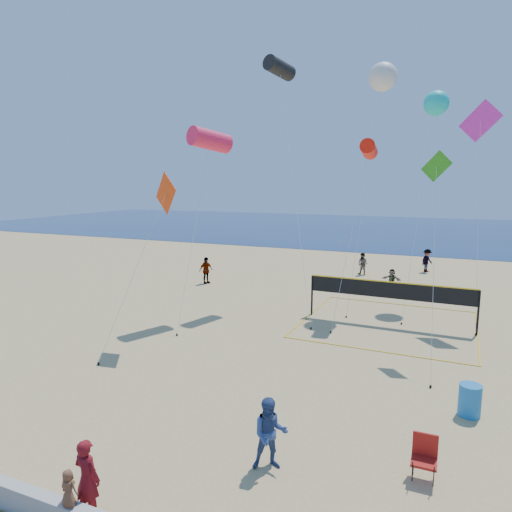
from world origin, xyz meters
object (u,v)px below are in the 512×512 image
at_px(woman, 87,478).
at_px(trash_barrel, 470,400).
at_px(camp_chair, 425,454).
at_px(volleyball_net, 390,295).

bearing_deg(woman, trash_barrel, -130.48).
distance_m(camp_chair, volleyball_net, 12.59).
relative_size(trash_barrel, volleyball_net, 0.12).
xyz_separation_m(woman, volleyball_net, (4.32, 16.56, 0.62)).
height_order(woman, camp_chair, woman).
bearing_deg(camp_chair, volleyball_net, 100.94).
distance_m(woman, camp_chair, 7.90).
distance_m(woman, volleyball_net, 17.13).
bearing_deg(volleyball_net, trash_barrel, -66.41).
bearing_deg(volleyball_net, camp_chair, -77.88).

